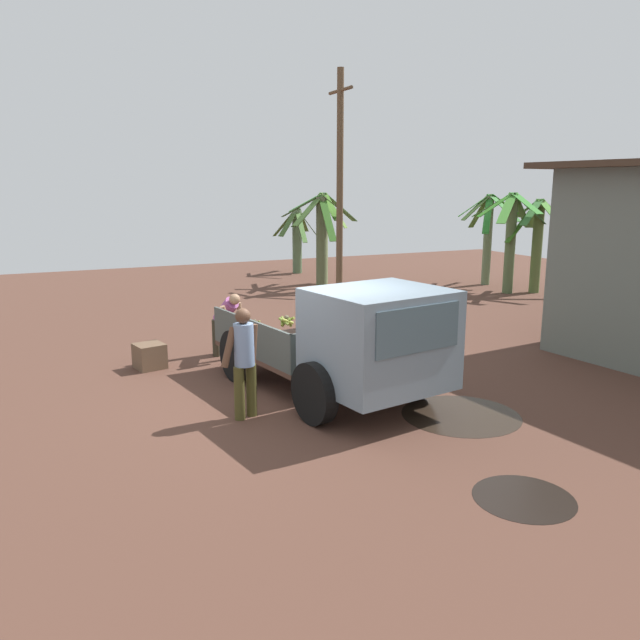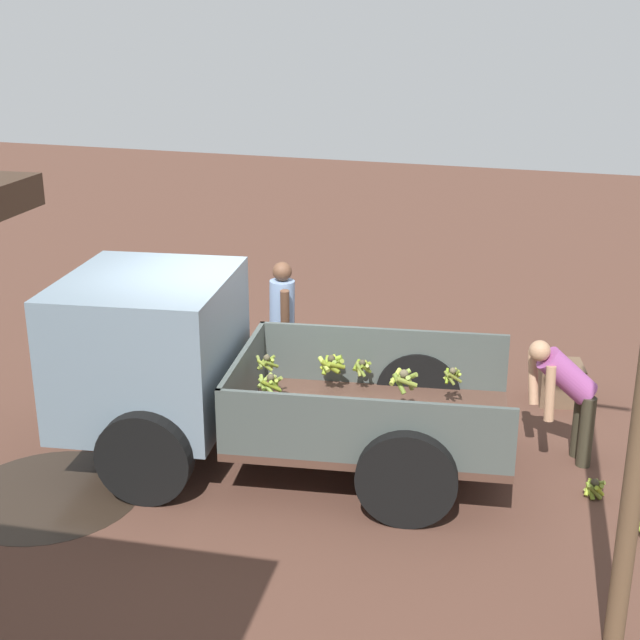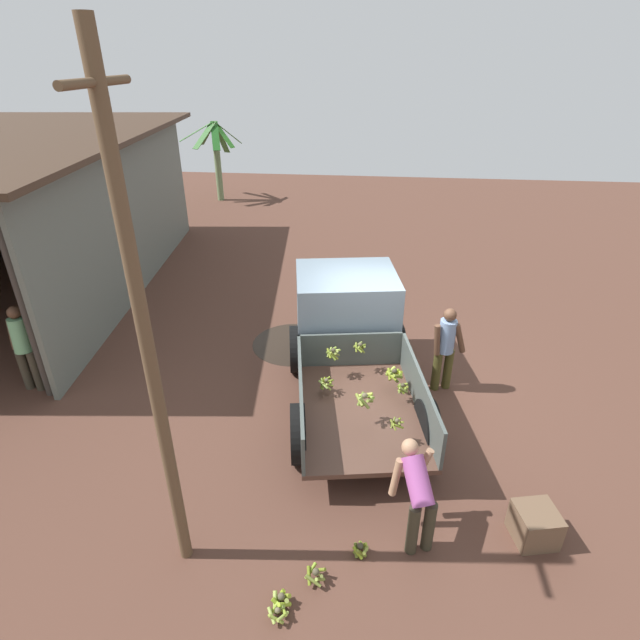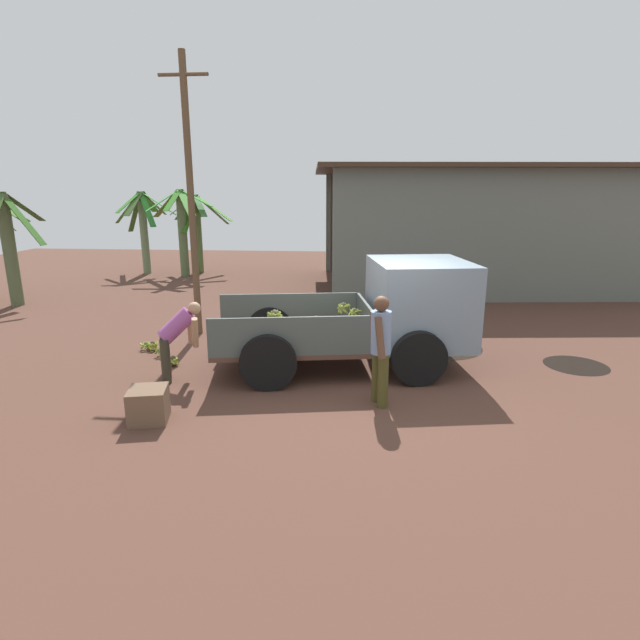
% 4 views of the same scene
% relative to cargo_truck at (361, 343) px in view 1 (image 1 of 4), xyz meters
% --- Properties ---
extents(ground, '(36.00, 36.00, 0.00)m').
position_rel_cargo_truck_xyz_m(ground, '(-0.43, -0.74, -1.02)').
color(ground, '#533428').
extents(mud_patch_0, '(1.11, 1.11, 0.01)m').
position_rel_cargo_truck_xyz_m(mud_patch_0, '(3.29, 0.25, -1.01)').
color(mud_patch_0, black).
rests_on(mud_patch_0, ground).
extents(mud_patch_1, '(1.75, 1.75, 0.01)m').
position_rel_cargo_truck_xyz_m(mud_patch_1, '(0.96, 1.18, -1.01)').
color(mud_patch_1, black).
rests_on(mud_patch_1, ground).
extents(cargo_truck, '(4.63, 2.68, 1.89)m').
position_rel_cargo_truck_xyz_m(cargo_truck, '(0.00, 0.00, 0.00)').
color(cargo_truck, '#50352A').
rests_on(cargo_truck, ground).
extents(utility_pole, '(1.00, 0.14, 5.70)m').
position_rel_cargo_truck_xyz_m(utility_pole, '(-4.16, 1.72, 1.93)').
color(utility_pole, brown).
rests_on(utility_pole, ground).
extents(banana_palm_0, '(2.18, 1.72, 2.47)m').
position_rel_cargo_truck_xyz_m(banana_palm_0, '(-14.12, 4.90, 0.27)').
color(banana_palm_0, '#516C49').
rests_on(banana_palm_0, ground).
extents(banana_palm_1, '(2.09, 2.11, 3.04)m').
position_rel_cargo_truck_xyz_m(banana_palm_1, '(-10.04, 4.02, 0.57)').
color(banana_palm_1, '#4E5B3A').
rests_on(banana_palm_1, ground).
extents(banana_palm_2, '(2.41, 2.75, 2.92)m').
position_rel_cargo_truck_xyz_m(banana_palm_2, '(-6.82, 9.97, 0.57)').
color(banana_palm_2, '#566D38').
rests_on(banana_palm_2, ground).
extents(banana_palm_3, '(2.68, 2.77, 3.09)m').
position_rel_cargo_truck_xyz_m(banana_palm_3, '(-11.26, 4.65, 0.65)').
color(banana_palm_3, '#798956').
rests_on(banana_palm_3, ground).
extents(banana_palm_5, '(2.34, 2.55, 3.04)m').
position_rel_cargo_truck_xyz_m(banana_palm_5, '(-8.78, 9.65, 0.67)').
color(banana_palm_5, '#667B55').
rests_on(banana_palm_5, ground).
extents(banana_palm_6, '(2.54, 2.24, 3.11)m').
position_rel_cargo_truck_xyz_m(banana_palm_6, '(-7.11, 9.13, 0.68)').
color(banana_palm_6, '#556B42').
rests_on(banana_palm_6, ground).
extents(person_foreground_visitor, '(0.39, 0.63, 1.63)m').
position_rel_cargo_truck_xyz_m(person_foreground_visitor, '(-0.31, -1.74, -0.11)').
color(person_foreground_visitor, '#45411C').
rests_on(person_foreground_visitor, ground).
extents(person_worker_loading, '(0.76, 0.61, 1.31)m').
position_rel_cargo_truck_xyz_m(person_worker_loading, '(-3.59, -1.05, -0.25)').
color(person_worker_loading, '#343022').
rests_on(person_worker_loading, ground).
extents(person_bystander_near_shed, '(0.35, 0.61, 1.66)m').
position_rel_cargo_truck_xyz_m(person_bystander_near_shed, '(-1.10, 5.65, -0.10)').
color(person_bystander_near_shed, '#3E372A').
rests_on(person_bystander_near_shed, ground).
extents(banana_bunch_on_ground_0, '(0.24, 0.25, 0.17)m').
position_rel_cargo_truck_xyz_m(banana_bunch_on_ground_0, '(-4.83, 0.45, -0.92)').
color(banana_bunch_on_ground_0, brown).
rests_on(banana_bunch_on_ground_0, ground).
extents(banana_bunch_on_ground_1, '(0.26, 0.26, 0.22)m').
position_rel_cargo_truck_xyz_m(banana_bunch_on_ground_1, '(-4.35, 0.10, -0.89)').
color(banana_bunch_on_ground_1, brown).
rests_on(banana_bunch_on_ground_1, ground).
extents(banana_bunch_on_ground_2, '(0.21, 0.21, 0.20)m').
position_rel_cargo_truck_xyz_m(banana_bunch_on_ground_2, '(-3.94, -0.41, -0.91)').
color(banana_bunch_on_ground_2, '#423C2B').
rests_on(banana_bunch_on_ground_2, ground).
extents(banana_bunch_on_ground_3, '(0.24, 0.24, 0.20)m').
position_rel_cargo_truck_xyz_m(banana_bunch_on_ground_3, '(-4.68, 0.44, -0.91)').
color(banana_bunch_on_ground_3, brown).
rests_on(banana_bunch_on_ground_3, ground).
extents(wooden_crate_0, '(0.60, 0.60, 0.46)m').
position_rel_cargo_truck_xyz_m(wooden_crate_0, '(-3.46, -2.56, -0.78)').
color(wooden_crate_0, brown).
rests_on(wooden_crate_0, ground).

